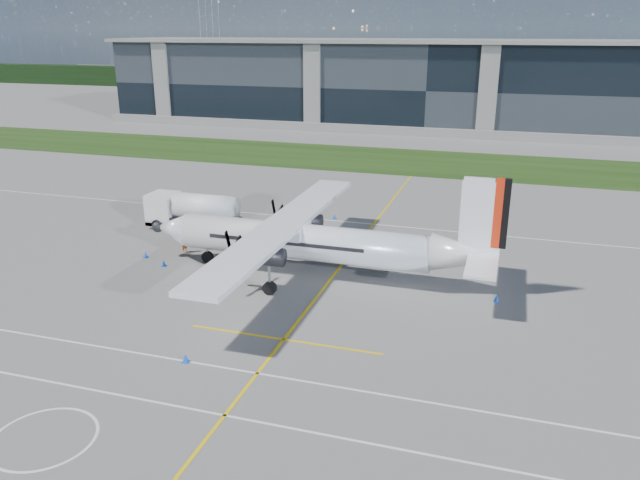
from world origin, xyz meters
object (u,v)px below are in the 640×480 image
at_px(fuel_tanker_truck, 187,211).
at_px(ground_crew_person, 184,241).
at_px(baggage_tug, 223,236).
at_px(safety_cone_stbdwing, 335,217).
at_px(safety_cone_nose_port, 164,263).
at_px(turboprop_aircraft, 316,222).
at_px(safety_cone_tail, 496,298).
at_px(pylon_west, 210,36).
at_px(safety_cone_portwing, 186,358).
at_px(safety_cone_fwd, 145,255).

bearing_deg(fuel_tanker_truck, ground_crew_person, -63.18).
relative_size(baggage_tug, safety_cone_stbdwing, 6.18).
bearing_deg(ground_crew_person, safety_cone_nose_port, -166.96).
xyz_separation_m(turboprop_aircraft, safety_cone_stbdwing, (-2.69, 14.38, -3.90)).
bearing_deg(safety_cone_tail, fuel_tanker_truck, 163.53).
bearing_deg(fuel_tanker_truck, pylon_west, 115.83).
xyz_separation_m(turboprop_aircraft, baggage_tug, (-9.41, 3.88, -3.22)).
relative_size(safety_cone_nose_port, safety_cone_portwing, 1.00).
bearing_deg(turboprop_aircraft, baggage_tug, 157.60).
relative_size(baggage_tug, safety_cone_fwd, 6.18).
bearing_deg(safety_cone_portwing, turboprop_aircraft, 78.23).
bearing_deg(fuel_tanker_truck, turboprop_aircraft, -26.78).
distance_m(pylon_west, safety_cone_stbdwing, 154.09).
bearing_deg(safety_cone_portwing, safety_cone_nose_port, 125.13).
distance_m(turboprop_aircraft, safety_cone_stbdwing, 15.14).
bearing_deg(fuel_tanker_truck, safety_cone_stbdwing, 30.03).
distance_m(safety_cone_nose_port, safety_cone_fwd, 2.72).
bearing_deg(baggage_tug, safety_cone_stbdwing, 57.43).
xyz_separation_m(fuel_tanker_truck, ground_crew_person, (2.94, -5.81, -0.72)).
height_order(safety_cone_nose_port, safety_cone_stbdwing, same).
relative_size(fuel_tanker_truck, safety_cone_fwd, 18.01).
relative_size(ground_crew_person, safety_cone_portwing, 3.87).
bearing_deg(ground_crew_person, baggage_tug, -33.11).
distance_m(safety_cone_nose_port, safety_cone_stbdwing, 18.46).
bearing_deg(safety_cone_tail, safety_cone_nose_port, -177.97).
distance_m(pylon_west, safety_cone_fwd, 161.74).
height_order(pylon_west, safety_cone_nose_port, pylon_west).
relative_size(safety_cone_fwd, safety_cone_portwing, 1.00).
height_order(pylon_west, ground_crew_person, pylon_west).
xyz_separation_m(turboprop_aircraft, safety_cone_nose_port, (-11.82, -1.66, -3.90)).
relative_size(pylon_west, safety_cone_nose_port, 60.00).
bearing_deg(ground_crew_person, pylon_west, 39.36).
height_order(baggage_tug, safety_cone_stbdwing, baggage_tug).
bearing_deg(safety_cone_portwing, fuel_tanker_truck, 118.48).
relative_size(safety_cone_stbdwing, safety_cone_tail, 1.00).
bearing_deg(safety_cone_nose_port, safety_cone_stbdwing, 60.38).
xyz_separation_m(safety_cone_fwd, safety_cone_stbdwing, (11.54, 14.79, 0.00)).
distance_m(fuel_tanker_truck, baggage_tug, 6.44).
bearing_deg(baggage_tug, safety_cone_nose_port, -113.51).
bearing_deg(safety_cone_stbdwing, turboprop_aircraft, -79.39).
bearing_deg(safety_cone_tail, ground_crew_person, 174.47).
distance_m(safety_cone_tail, safety_cone_portwing, 20.91).
bearing_deg(safety_cone_nose_port, baggage_tug, 66.49).
bearing_deg(turboprop_aircraft, safety_cone_tail, -3.42).
height_order(turboprop_aircraft, safety_cone_tail, turboprop_aircraft).
relative_size(baggage_tug, ground_crew_person, 1.60).
height_order(safety_cone_nose_port, safety_cone_fwd, same).
bearing_deg(turboprop_aircraft, safety_cone_portwing, -101.77).
bearing_deg(safety_cone_nose_port, fuel_tanker_truck, 107.74).
relative_size(ground_crew_person, safety_cone_fwd, 3.87).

